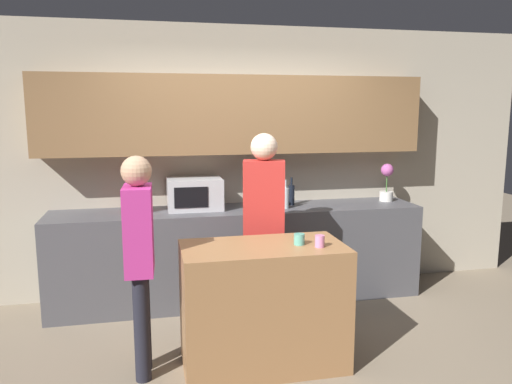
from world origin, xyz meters
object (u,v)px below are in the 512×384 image
Objects in this scene: potted_plant at (387,182)px; bottle_0 at (274,200)px; toaster at (138,202)px; cup_1 at (299,239)px; microwave at (195,194)px; bottle_2 at (291,194)px; person_left at (139,249)px; cup_0 at (320,241)px; bottle_1 at (285,197)px; person_center at (264,215)px.

potted_plant reaches higher than bottle_0.
toaster is 3.24× the size of cup_1.
microwave is 1.85× the size of bottle_2.
potted_plant is 2.86m from person_left.
person_left reaches higher than cup_1.
cup_0 is (1.29, -1.50, -0.06)m from toaster.
toaster is at bearing 130.59° from cup_0.
person_left is at bearing 172.93° from cup_0.
bottle_2 is 2.01m from person_left.
cup_0 is at bearing -98.62° from bottle_2.
bottle_0 reaches higher than toaster.
toaster is 0.93× the size of bottle_2.
bottle_0 is 1.25m from cup_1.
microwave is 0.88m from bottle_1.
toaster reaches higher than cup_0.
potted_plant is 1.77× the size of bottle_0.
person_center reaches higher than cup_1.
potted_plant is 1.97m from cup_0.
toaster is at bearing -179.75° from bottle_2.
cup_1 is 0.05× the size of person_left.
toaster is 1.41m from bottle_1.
cup_0 is 0.74m from person_center.
cup_0 is at bearing 85.10° from person_left.
bottle_0 is 0.69m from person_center.
person_center reaches higher than toaster.
bottle_1 is at bearing 84.96° from cup_0.
cup_1 is at bearing -134.59° from potted_plant.
microwave is 0.54m from toaster.
bottle_0 is 0.79× the size of bottle_1.
bottle_2 is (1.51, 0.01, 0.02)m from toaster.
microwave is 2.01m from potted_plant.
potted_plant is at bearing 49.86° from cup_0.
person_center reaches higher than bottle_2.
bottle_1 is at bearing -6.34° from toaster.
bottle_2 is (0.23, 0.17, 0.02)m from bottle_0.
potted_plant reaches higher than bottle_2.
person_center is at bearing -111.16° from bottle_0.
toaster is 1.51m from bottle_2.
bottle_2 is at bearing 55.92° from bottle_1.
microwave is at bearing 167.69° from bottle_0.
person_left is (-0.51, -1.34, -0.14)m from microwave.
bottle_1 is 1.82m from person_left.
microwave is 1.54m from cup_1.
bottle_2 is (0.97, 0.01, -0.04)m from microwave.
bottle_2 is at bearing 0.48° from microwave.
microwave is 1.44m from person_left.
person_center is at bearing 109.60° from cup_0.
person_left is (-1.13, 0.06, -0.02)m from cup_1.
potted_plant is 4.93× the size of cup_1.
microwave is at bearing 161.46° from person_left.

